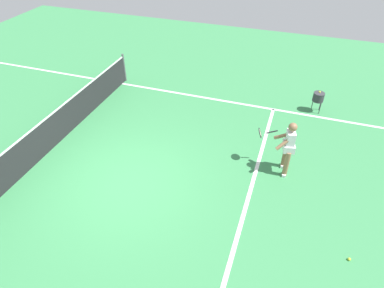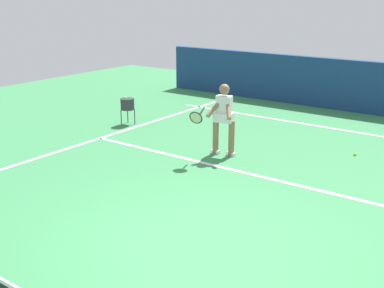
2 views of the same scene
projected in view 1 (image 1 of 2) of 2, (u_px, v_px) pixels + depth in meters
ground_plane at (128, 181)px, 8.78m from camera, size 25.35×25.35×0.00m
service_line_marking at (245, 211)px, 7.99m from camera, size 9.61×0.10×0.01m
sideline_right_marking at (189, 95)px, 12.37m from camera, size 0.10×17.50×0.01m
court_net at (36, 145)px, 9.17m from camera, size 10.29×0.08×1.09m
tennis_player at (287, 146)px, 8.60m from camera, size 0.69×1.05×1.55m
tennis_ball_near at (349, 259)px, 6.93m from camera, size 0.07×0.07×0.07m
ball_hopper at (318, 97)px, 11.17m from camera, size 0.36×0.36×0.74m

